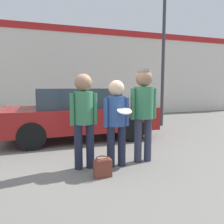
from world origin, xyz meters
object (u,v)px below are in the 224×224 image
Objects in this scene: handbag at (103,167)px; person_middle_with_frisbee at (116,116)px; parked_car_near at (79,113)px; person_left at (84,113)px; person_right at (144,105)px; street_lamp at (169,24)px.

person_middle_with_frisbee is at bearing 45.81° from handbag.
person_middle_with_frisbee reaches higher than parked_car_near.
person_left is 1.03m from handbag.
person_right is at bearing 7.75° from person_middle_with_frisbee.
person_right is at bearing 25.97° from handbag.
parked_car_near is at bearing 109.93° from person_right.
person_left is at bearing 113.67° from handbag.
handbag is (-0.12, -2.89, -0.58)m from parked_car_near.
person_left is 0.94× the size of person_right.
person_middle_with_frisbee is 2.51m from parked_car_near.
person_right is at bearing -128.31° from street_lamp.
parked_car_near reaches higher than handbag.
person_left reaches higher than person_middle_with_frisbee.
street_lamp is 6.51m from handbag.
handbag is at bearing -133.38° from street_lamp.
handbag is (0.21, -0.48, -0.88)m from person_left.
person_left is at bearing -97.77° from parked_car_near.
street_lamp is (3.92, 3.44, 2.77)m from person_left.
street_lamp reaches higher than person_left.
person_right is 5.13m from street_lamp.
street_lamp reaches higher than person_middle_with_frisbee.
street_lamp reaches higher than person_right.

